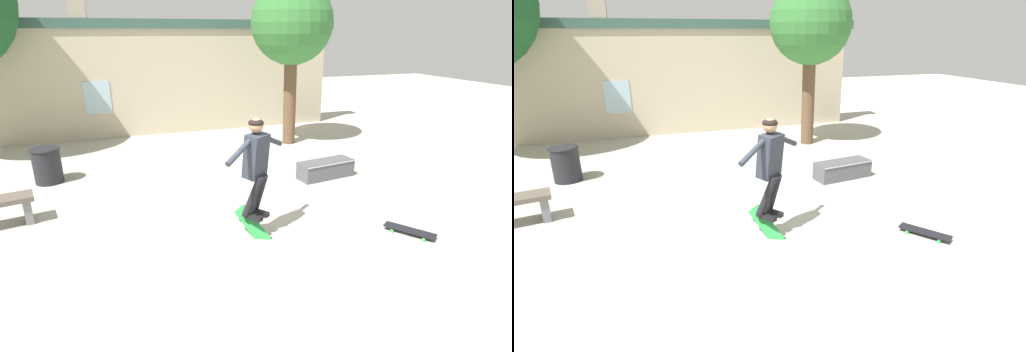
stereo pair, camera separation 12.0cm
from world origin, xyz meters
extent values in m
plane|color=#B2AD9E|center=(0.00, 0.00, 0.00)|extent=(40.00, 40.00, 0.00)
cube|color=#B7A88E|center=(0.00, 7.66, 1.51)|extent=(10.71, 0.40, 3.02)
cube|color=#335147|center=(0.00, 7.66, 3.14)|extent=(11.24, 0.52, 0.25)
cube|color=gray|center=(-1.95, 7.66, 3.71)|extent=(0.44, 0.44, 0.87)
cube|color=#99B7C6|center=(-1.73, 7.45, 1.19)|extent=(0.70, 0.02, 0.90)
cylinder|color=brown|center=(3.18, 5.26, 1.18)|extent=(0.34, 0.34, 2.37)
sphere|color=#337033|center=(3.18, 5.26, 3.15)|extent=(2.10, 2.10, 2.10)
cube|color=slate|center=(-2.82, 2.18, 0.20)|extent=(0.19, 0.37, 0.40)
cube|color=#4C4C51|center=(2.79, 2.43, 0.18)|extent=(1.26, 0.60, 0.37)
cube|color=#B7B7BC|center=(2.82, 2.22, 0.36)|extent=(1.20, 0.20, 0.02)
cylinder|color=black|center=(-2.74, 4.06, 0.36)|extent=(0.54, 0.54, 0.73)
torus|color=black|center=(-2.74, 4.06, 0.71)|extent=(0.58, 0.58, 0.04)
cube|color=#282D38|center=(0.53, 0.48, 1.27)|extent=(0.44, 0.42, 0.66)
sphere|color=#A37556|center=(0.53, 0.48, 1.71)|extent=(0.29, 0.29, 0.21)
ellipsoid|color=black|center=(0.53, 0.48, 1.75)|extent=(0.31, 0.31, 0.12)
cylinder|color=black|center=(0.60, 0.53, 0.66)|extent=(0.23, 0.38, 0.69)
cube|color=black|center=(0.61, 0.51, 0.35)|extent=(0.23, 0.27, 0.07)
cylinder|color=black|center=(0.46, 0.44, 0.66)|extent=(0.34, 0.30, 0.69)
cube|color=black|center=(0.48, 0.41, 0.35)|extent=(0.23, 0.27, 0.07)
cylinder|color=#282D38|center=(0.84, 0.71, 1.43)|extent=(0.49, 0.38, 0.30)
cylinder|color=#282D38|center=(0.21, 0.26, 1.43)|extent=(0.49, 0.38, 0.30)
cube|color=#237F38|center=(0.50, 0.44, 0.13)|extent=(0.54, 0.49, 0.69)
cylinder|color=black|center=(0.72, 0.32, 0.00)|extent=(0.06, 0.08, 0.07)
cylinder|color=black|center=(0.55, 0.34, -0.13)|extent=(0.06, 0.08, 0.07)
cylinder|color=black|center=(0.49, 0.61, 0.35)|extent=(0.06, 0.08, 0.07)
cylinder|color=black|center=(0.32, 0.63, 0.22)|extent=(0.06, 0.08, 0.07)
cube|color=black|center=(2.77, -0.28, 0.07)|extent=(0.59, 0.74, 0.02)
cylinder|color=green|center=(2.98, -0.41, 0.03)|extent=(0.04, 0.05, 0.05)
cylinder|color=green|center=(2.81, -0.53, 0.03)|extent=(0.04, 0.05, 0.05)
cylinder|color=green|center=(2.72, -0.02, 0.03)|extent=(0.04, 0.05, 0.05)
cylinder|color=green|center=(2.55, -0.14, 0.03)|extent=(0.04, 0.05, 0.05)
camera|label=1|loc=(-1.29, -4.65, 2.95)|focal=28.00mm
camera|label=2|loc=(-1.17, -4.68, 2.95)|focal=28.00mm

